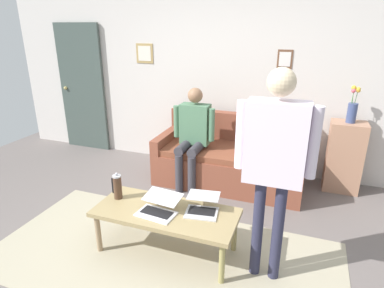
{
  "coord_description": "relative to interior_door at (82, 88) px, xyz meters",
  "views": [
    {
      "loc": [
        -1.15,
        2.28,
        2.02
      ],
      "look_at": [
        -0.02,
        -0.81,
        0.8
      ],
      "focal_mm": 30.35,
      "sensor_mm": 36.0,
      "label": 1
    }
  ],
  "objects": [
    {
      "name": "ground_plane",
      "position": [
        -2.38,
        2.11,
        -1.02
      ],
      "size": [
        7.68,
        7.68,
        0.0
      ],
      "primitive_type": "plane",
      "color": "#69605D"
    },
    {
      "name": "area_rug",
      "position": [
        -2.44,
        2.18,
        -1.02
      ],
      "size": [
        3.21,
        1.56,
        0.01
      ],
      "primitive_type": "cube",
      "color": "tan",
      "rests_on": "ground_plane"
    },
    {
      "name": "back_wall",
      "position": [
        -2.38,
        -0.09,
        0.33
      ],
      "size": [
        7.04,
        0.11,
        2.7
      ],
      "color": "silver",
      "rests_on": "ground_plane"
    },
    {
      "name": "interior_door",
      "position": [
        0.0,
        0.0,
        0.0
      ],
      "size": [
        0.82,
        0.09,
        2.05
      ],
      "color": "#414E49",
      "rests_on": "ground_plane"
    },
    {
      "name": "couch",
      "position": [
        -2.64,
        0.47,
        -0.72
      ],
      "size": [
        1.9,
        0.87,
        0.88
      ],
      "color": "brown",
      "rests_on": "ground_plane"
    },
    {
      "name": "coffee_table",
      "position": [
        -2.44,
        2.08,
        -0.64
      ],
      "size": [
        1.31,
        0.56,
        0.43
      ],
      "color": "#9E875A",
      "rests_on": "ground_plane"
    },
    {
      "name": "laptop_left",
      "position": [
        -2.38,
        2.12,
        -0.55
      ],
      "size": [
        0.37,
        0.37,
        0.14
      ],
      "color": "silver",
      "rests_on": "coffee_table"
    },
    {
      "name": "laptop_center",
      "position": [
        -2.75,
        1.97,
        -0.55
      ],
      "size": [
        0.33,
        0.37,
        0.13
      ],
      "color": "silver",
      "rests_on": "coffee_table"
    },
    {
      "name": "french_press",
      "position": [
        -1.91,
        2.03,
        -0.47
      ],
      "size": [
        0.1,
        0.08,
        0.27
      ],
      "color": "#4C3323",
      "rests_on": "coffee_table"
    },
    {
      "name": "side_shelf",
      "position": [
        -4.04,
        0.19,
        -0.57
      ],
      "size": [
        0.42,
        0.32,
        0.9
      ],
      "color": "tan",
      "rests_on": "ground_plane"
    },
    {
      "name": "flower_vase",
      "position": [
        -4.04,
        0.19,
        0.04
      ],
      "size": [
        0.11,
        0.11,
        0.45
      ],
      "color": "#3A4877",
      "rests_on": "side_shelf"
    },
    {
      "name": "person_standing",
      "position": [
        -3.35,
        2.09,
        0.09
      ],
      "size": [
        0.6,
        0.2,
        1.75
      ],
      "color": "#2B2B43",
      "rests_on": "ground_plane"
    },
    {
      "name": "person_seated",
      "position": [
        -2.2,
        0.69,
        -0.3
      ],
      "size": [
        0.55,
        0.51,
        1.28
      ],
      "color": "#38353C",
      "rests_on": "ground_plane"
    }
  ]
}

